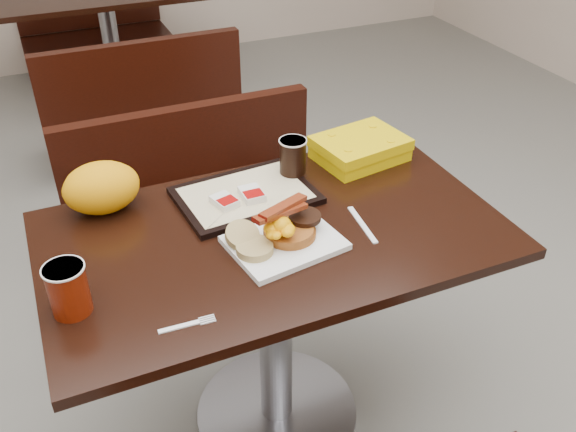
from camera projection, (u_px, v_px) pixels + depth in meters
name	position (u px, v px, depth m)	size (l,w,h in m)	color
floor	(277.00, 415.00, 2.07)	(6.00, 7.00, 0.01)	gray
table_near	(276.00, 333.00, 1.86)	(1.20, 0.70, 0.75)	black
bench_near_n	(206.00, 215.00, 2.39)	(1.00, 0.46, 0.72)	black
table_far	(113.00, 53.00, 3.82)	(1.20, 0.70, 0.75)	black
bench_far_s	(138.00, 98.00, 3.30)	(1.00, 0.46, 0.72)	black
bench_far_n	(94.00, 23.00, 4.36)	(1.00, 0.46, 0.72)	black
platter	(284.00, 243.00, 1.58)	(0.27, 0.21, 0.02)	white
pancake_stack	(290.00, 231.00, 1.59)	(0.13, 0.13, 0.03)	#9A4C19
sausage_patty	(305.00, 217.00, 1.61)	(0.08, 0.08, 0.01)	black
scrambled_eggs	(281.00, 227.00, 1.54)	(0.09, 0.08, 0.05)	#FFA705
bacon_strips	(281.00, 211.00, 1.54)	(0.16, 0.07, 0.01)	#4D0705
muffin_bottom	(255.00, 248.00, 1.54)	(0.09, 0.09, 0.02)	tan
muffin_top	(242.00, 235.00, 1.56)	(0.09, 0.09, 0.02)	tan
coffee_cup_near	(68.00, 290.00, 1.36)	(0.09, 0.09, 0.12)	#9A2205
fork	(179.00, 327.00, 1.35)	(0.13, 0.02, 0.00)	white
knife	(362.00, 224.00, 1.66)	(0.17, 0.01, 0.00)	white
condiment_syrup	(247.00, 220.00, 1.67)	(0.04, 0.03, 0.01)	#C26008
condiment_ketchup	(271.00, 229.00, 1.64)	(0.04, 0.03, 0.01)	#8C0504
tray	(245.00, 195.00, 1.77)	(0.37, 0.27, 0.02)	black
hashbrown_sleeve_left	(224.00, 201.00, 1.71)	(0.05, 0.07, 0.02)	silver
hashbrown_sleeve_right	(252.00, 194.00, 1.74)	(0.06, 0.08, 0.02)	silver
coffee_cup_far	(293.00, 156.00, 1.83)	(0.08, 0.08, 0.11)	black
clamshell	(360.00, 148.00, 1.94)	(0.26, 0.20, 0.07)	#D6B103
paper_bag	(101.00, 188.00, 1.68)	(0.21, 0.15, 0.14)	#FC9E08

